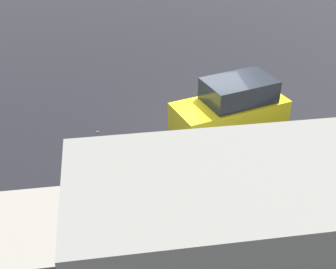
{
  "coord_description": "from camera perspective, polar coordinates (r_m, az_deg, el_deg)",
  "views": [
    {
      "loc": [
        3.67,
        14.06,
        8.73
      ],
      "look_at": [
        1.75,
        1.57,
        0.9
      ],
      "focal_mm": 50.0,
      "sensor_mm": 36.0,
      "label": 1
    }
  ],
  "objects": [
    {
      "name": "pedestrian",
      "position": [
        13.48,
        -8.86,
        -5.3
      ],
      "size": [
        0.34,
        0.54,
        1.22
      ],
      "color": "silver",
      "rests_on": "ground"
    },
    {
      "name": "sign_post",
      "position": [
        12.72,
        -8.28,
        -2.8
      ],
      "size": [
        0.07,
        0.44,
        2.4
      ],
      "color": "#4C4C51",
      "rests_on": "ground"
    },
    {
      "name": "moving_hatchback",
      "position": [
        16.25,
        7.79,
        3.17
      ],
      "size": [
        4.22,
        2.73,
        2.06
      ],
      "color": "yellow",
      "rests_on": "ground"
    },
    {
      "name": "fire_hydrant",
      "position": [
        13.93,
        -4.72,
        -5.06
      ],
      "size": [
        0.42,
        0.31,
        0.8
      ],
      "color": "red",
      "rests_on": "ground"
    },
    {
      "name": "kerb_strip",
      "position": [
        13.65,
        9.07,
        -8.33
      ],
      "size": [
        24.0,
        3.2,
        0.04
      ],
      "primitive_type": "cube",
      "color": "gray",
      "rests_on": "ground"
    },
    {
      "name": "ground_plane",
      "position": [
        16.95,
        5.05,
        0.65
      ],
      "size": [
        60.0,
        60.0,
        0.0
      ],
      "primitive_type": "plane",
      "color": "black"
    },
    {
      "name": "metal_railing",
      "position": [
        12.35,
        18.45,
        -10.78
      ],
      "size": [
        7.02,
        0.04,
        1.05
      ],
      "color": "#B7BABF",
      "rests_on": "ground"
    }
  ]
}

